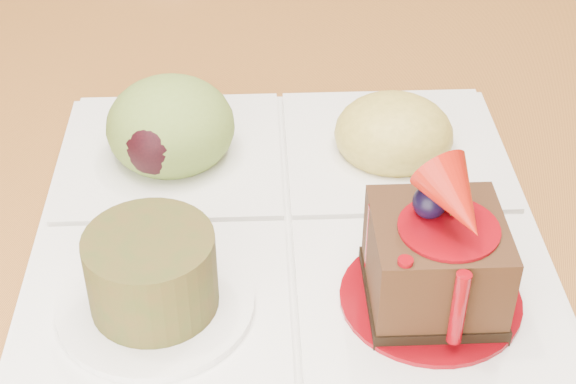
# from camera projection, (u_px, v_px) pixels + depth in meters

# --- Properties ---
(sampler_plate) EXTENTS (0.33, 0.33, 0.10)m
(sampler_plate) POSITION_uv_depth(u_px,v_px,m) (284.00, 209.00, 0.46)
(sampler_plate) COLOR white
(sampler_plate) RESTS_ON dining_table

